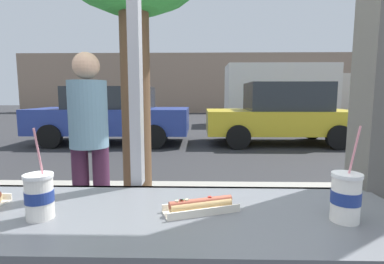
% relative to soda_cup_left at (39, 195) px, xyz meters
% --- Properties ---
extents(ground_plane, '(60.00, 60.00, 0.00)m').
position_rel_soda_cup_left_xyz_m(ground_plane, '(0.25, 8.32, -1.09)').
color(ground_plane, '#2D2D30').
extents(sidewalk_strip, '(16.00, 2.80, 0.14)m').
position_rel_soda_cup_left_xyz_m(sidewalk_strip, '(0.25, 1.92, -1.02)').
color(sidewalk_strip, '#9E998E').
rests_on(sidewalk_strip, ground).
extents(window_wall, '(2.81, 0.20, 2.90)m').
position_rel_soda_cup_left_xyz_m(window_wall, '(0.25, 0.40, 0.68)').
color(window_wall, '#56544F').
rests_on(window_wall, ground).
extents(building_facade_far, '(28.00, 1.20, 4.62)m').
position_rel_soda_cup_left_xyz_m(building_facade_far, '(0.25, 22.82, 1.23)').
color(building_facade_far, gray).
rests_on(building_facade_far, ground).
extents(soda_cup_left, '(0.10, 0.10, 0.31)m').
position_rel_soda_cup_left_xyz_m(soda_cup_left, '(0.00, 0.00, 0.00)').
color(soda_cup_left, silver).
rests_on(soda_cup_left, window_counter).
extents(soda_cup_right, '(0.10, 0.10, 0.32)m').
position_rel_soda_cup_left_xyz_m(soda_cup_right, '(1.02, 0.00, 0.00)').
color(soda_cup_right, white).
rests_on(soda_cup_right, window_counter).
extents(hotdog_tray_near, '(0.28, 0.17, 0.05)m').
position_rel_soda_cup_left_xyz_m(hotdog_tray_near, '(0.54, 0.07, -0.06)').
color(hotdog_tray_near, beige).
rests_on(hotdog_tray_near, window_counter).
extents(parked_car_blue, '(4.48, 2.05, 1.65)m').
position_rel_soda_cup_left_xyz_m(parked_car_blue, '(-2.03, 7.62, -0.24)').
color(parked_car_blue, '#283D93').
rests_on(parked_car_blue, ground).
extents(parked_car_yellow, '(4.19, 2.04, 1.76)m').
position_rel_soda_cup_left_xyz_m(parked_car_yellow, '(2.91, 7.62, -0.20)').
color(parked_car_yellow, gold).
rests_on(parked_car_yellow, ground).
extents(box_truck, '(6.66, 2.44, 2.81)m').
position_rel_soda_cup_left_xyz_m(box_truck, '(5.04, 13.21, 0.46)').
color(box_truck, silver).
rests_on(box_truck, ground).
extents(pedestrian, '(0.32, 0.32, 1.63)m').
position_rel_soda_cup_left_xyz_m(pedestrian, '(-0.40, 1.51, -0.01)').
color(pedestrian, '#3B1C34').
rests_on(pedestrian, sidewalk_strip).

